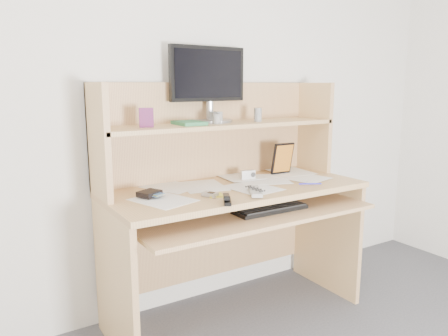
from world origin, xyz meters
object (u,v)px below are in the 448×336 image
keyboard (270,208)px  game_case (282,158)px  monitor (208,82)px  desk (228,193)px  tv_remote (255,191)px

keyboard → game_case: bearing=43.5°
game_case → monitor: 0.64m
desk → keyboard: (0.08, -0.27, -0.03)m
desk → keyboard: desk is taller
keyboard → desk: bearing=107.4°
desk → game_case: (0.41, 0.03, 0.16)m
desk → tv_remote: (-0.01, -0.27, 0.07)m
tv_remote → monitor: monitor is taller
keyboard → tv_remote: bearing=-179.7°
keyboard → game_case: 0.48m
desk → game_case: bearing=4.4°
monitor → game_case: bearing=-21.6°
desk → game_case: size_ratio=7.36×
desk → monitor: bearing=99.9°
keyboard → monitor: monitor is taller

